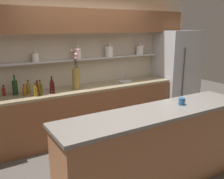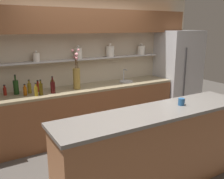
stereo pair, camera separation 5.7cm
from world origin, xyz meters
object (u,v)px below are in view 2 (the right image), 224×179
object	(u,v)px
flower_vase	(77,76)
bottle_sauce_4	(25,91)
sink_fixture	(126,81)
bottle_sauce_2	(5,91)
refrigerator	(178,74)
coffee_mug	(181,102)
bottle_sauce_8	(38,87)
bottle_wine_9	(16,87)
bottle_oil_6	(41,89)
bottle_oil_1	(29,88)
bottle_oil_7	(53,85)
bottle_wine_0	(53,87)
bottle_oil_5	(36,91)

from	to	relation	value
flower_vase	bottle_sauce_4	bearing A→B (deg)	178.93
sink_fixture	bottle_sauce_2	size ratio (longest dim) A/B	1.58
refrigerator	coffee_mug	xyz separation A→B (m)	(-1.77, -1.84, 0.11)
refrigerator	bottle_sauce_8	bearing A→B (deg)	176.98
flower_vase	coffee_mug	bearing A→B (deg)	-70.29
sink_fixture	coffee_mug	size ratio (longest dim) A/B	2.75
flower_vase	bottle_sauce_4	size ratio (longest dim) A/B	3.81
coffee_mug	bottle_wine_9	bearing A→B (deg)	129.54
bottle_sauce_2	bottle_oil_6	xyz separation A→B (m)	(0.50, -0.29, 0.03)
coffee_mug	sink_fixture	bearing A→B (deg)	77.70
bottle_sauce_2	bottle_sauce_4	bearing A→B (deg)	-32.05
bottle_oil_1	bottle_sauce_4	distance (m)	0.13
bottle_oil_1	bottle_oil_6	size ratio (longest dim) A/B	0.90
sink_fixture	bottle_oil_6	bearing A→B (deg)	-175.33
bottle_oil_7	bottle_sauce_8	world-z (taller)	bottle_oil_7
flower_vase	bottle_sauce_8	size ratio (longest dim) A/B	3.62
bottle_wine_0	bottle_sauce_8	size ratio (longest dim) A/B	1.46
bottle_oil_1	bottle_sauce_4	bearing A→B (deg)	-132.77
bottle_oil_7	bottle_wine_9	world-z (taller)	bottle_wine_9
bottle_oil_1	bottle_sauce_2	xyz separation A→B (m)	(-0.37, 0.08, -0.02)
flower_vase	bottle_wine_9	size ratio (longest dim) A/B	2.18
bottle_wine_0	bottle_oil_7	xyz separation A→B (m)	(0.04, 0.15, 0.00)
bottle_oil_1	bottle_sauce_8	xyz separation A→B (m)	(0.15, 0.04, -0.01)
sink_fixture	bottle_oil_5	world-z (taller)	sink_fixture
bottle_oil_7	bottle_sauce_8	xyz separation A→B (m)	(-0.23, 0.09, -0.02)
bottle_wine_9	coffee_mug	size ratio (longest dim) A/B	3.30
bottle_oil_1	bottle_oil_6	bearing A→B (deg)	-57.67
bottle_oil_1	coffee_mug	xyz separation A→B (m)	(1.46, -1.96, 0.06)
flower_vase	bottle_sauce_2	distance (m)	1.19
refrigerator	flower_vase	size ratio (longest dim) A/B	2.70
bottle_oil_1	bottle_wine_9	world-z (taller)	bottle_wine_9
sink_fixture	bottle_oil_6	xyz separation A→B (m)	(-1.73, -0.14, 0.08)
bottle_wine_9	coffee_mug	xyz separation A→B (m)	(1.66, -2.01, 0.02)
bottle_oil_5	bottle_oil_6	world-z (taller)	bottle_oil_6
sink_fixture	bottle_oil_6	size ratio (longest dim) A/B	1.06
bottle_sauce_4	coffee_mug	distance (m)	2.43
bottle_oil_6	bottle_wine_9	bearing A→B (deg)	142.74
refrigerator	coffee_mug	bearing A→B (deg)	-133.77
bottle_sauce_4	bottle_wine_9	bearing A→B (deg)	128.15
coffee_mug	bottle_wine_0	bearing A→B (deg)	122.36
refrigerator	bottle_sauce_2	xyz separation A→B (m)	(-3.59, 0.20, 0.03)
bottle_sauce_2	bottle_oil_6	world-z (taller)	bottle_oil_6
refrigerator	coffee_mug	world-z (taller)	refrigerator
bottle_sauce_2	bottle_oil_1	bearing A→B (deg)	-11.76
bottle_oil_1	coffee_mug	size ratio (longest dim) A/B	2.33
bottle_sauce_4	coffee_mug	xyz separation A→B (m)	(1.55, -1.87, 0.07)
bottle_oil_6	bottle_sauce_8	size ratio (longest dim) A/B	1.30
sink_fixture	bottle_sauce_8	world-z (taller)	sink_fixture
bottle_sauce_8	flower_vase	bearing A→B (deg)	-13.71
bottle_oil_6	coffee_mug	distance (m)	2.19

